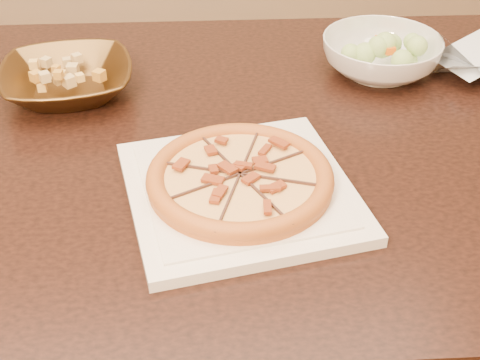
{
  "coord_description": "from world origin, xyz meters",
  "views": [
    {
      "loc": [
        -0.0,
        -0.99,
        1.35
      ],
      "look_at": [
        0.1,
        -0.22,
        0.78
      ],
      "focal_mm": 50.0,
      "sensor_mm": 36.0,
      "label": 1
    }
  ],
  "objects": [
    {
      "name": "pizza",
      "position": [
        0.1,
        -0.22,
        0.78
      ],
      "size": [
        0.27,
        0.27,
        0.03
      ],
      "color": "#B25B2A",
      "rests_on": "plate"
    },
    {
      "name": "cling_film",
      "position": [
        0.58,
        0.1,
        0.78
      ],
      "size": [
        0.16,
        0.14,
        0.05
      ],
      "primitive_type": null,
      "rotation": [
        0.0,
        0.0,
        -0.17
      ],
      "color": "silver",
      "rests_on": "dining_table"
    },
    {
      "name": "salad_bowl",
      "position": [
        0.41,
        0.13,
        0.79
      ],
      "size": [
        0.25,
        0.25,
        0.07
      ],
      "primitive_type": "imported",
      "rotation": [
        0.0,
        0.0,
        0.1
      ],
      "color": "silver",
      "rests_on": "dining_table"
    },
    {
      "name": "salad",
      "position": [
        0.41,
        0.13,
        0.84
      ],
      "size": [
        0.08,
        0.11,
        0.04
      ],
      "color": "#9CBC5F",
      "rests_on": "salad_bowl"
    },
    {
      "name": "plate",
      "position": [
        0.1,
        -0.22,
        0.76
      ],
      "size": [
        0.36,
        0.36,
        0.02
      ],
      "color": "silver",
      "rests_on": "dining_table"
    },
    {
      "name": "dining_table",
      "position": [
        0.02,
        -0.04,
        0.66
      ],
      "size": [
        1.55,
        1.06,
        0.75
      ],
      "color": "black",
      "rests_on": "floor"
    },
    {
      "name": "bronze_bowl",
      "position": [
        -0.17,
        0.12,
        0.78
      ],
      "size": [
        0.25,
        0.25,
        0.06
      ],
      "primitive_type": "imported",
      "rotation": [
        0.0,
        0.0,
        0.07
      ],
      "color": "brown",
      "rests_on": "dining_table"
    },
    {
      "name": "mixed_dish",
      "position": [
        -0.18,
        0.12,
        0.82
      ],
      "size": [
        0.09,
        0.11,
        0.03
      ],
      "color": "tan",
      "rests_on": "bronze_bowl"
    }
  ]
}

